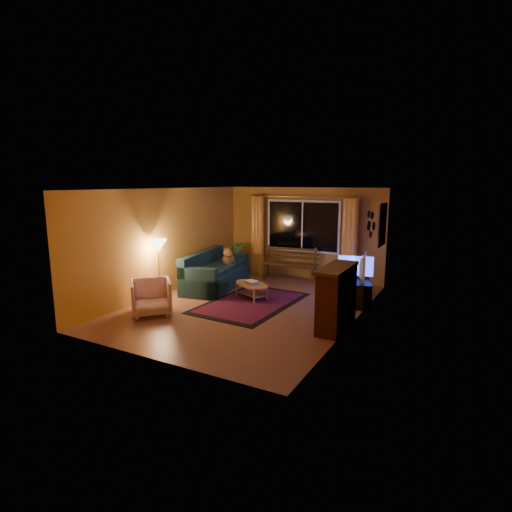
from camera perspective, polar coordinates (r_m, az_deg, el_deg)
The scene contains 22 objects.
floor at distance 8.71m, azimuth -0.95°, elevation -7.19°, with size 4.50×6.00×0.02m, color brown.
ceiling at distance 8.30m, azimuth -1.01°, elevation 9.62°, with size 4.50×6.00×0.02m, color white.
wall_back at distance 11.10m, azimuth 6.73°, elevation 3.26°, with size 4.50×0.02×2.50m, color #BA8031.
wall_left at distance 9.72m, azimuth -12.65°, elevation 2.04°, with size 0.02×6.00×2.50m, color #BA8031.
wall_right at distance 7.57m, azimuth 14.06°, elevation -0.38°, with size 0.02×6.00×2.50m, color #BA8031.
window at distance 11.02m, azimuth 6.63°, elevation 4.26°, with size 2.00×0.02×1.30m, color black.
curtain_rod at distance 10.92m, azimuth 6.63°, elevation 8.41°, with size 0.03×0.03×3.20m, color #BF8C3F.
curtain_left at distance 11.57m, azimuth 0.26°, elevation 2.98°, with size 0.36×0.36×2.24m, color #F09B39.
curtain_right at distance 10.57m, azimuth 13.25°, elevation 1.98°, with size 0.36×0.36×2.24m, color #F09B39.
bench at distance 10.93m, azimuth 4.78°, elevation -2.28°, with size 1.50×0.44×0.45m, color #3E260E.
potted_plant at distance 11.38m, azimuth -2.86°, elevation -0.45°, with size 0.53×0.53×0.95m, color #235B1E.
sofa at distance 10.12m, azimuth -5.74°, elevation -2.02°, with size 0.96×2.24×0.91m, color #12292B.
dog at distance 10.46m, azimuth -3.98°, elevation -0.38°, with size 0.29×0.40×0.44m, color #955F2C, non-canonical shape.
armchair at distance 8.34m, azimuth -14.76°, elevation -5.49°, with size 0.76×0.71×0.78m, color beige.
floor_lamp at distance 9.22m, azimuth -13.68°, elevation -1.98°, with size 0.23×0.23×1.38m, color #BF8C3F.
rug at distance 8.89m, azimuth -0.72°, elevation -6.69°, with size 1.70×2.69×0.02m, color #6A050C.
coffee_table at distance 9.16m, azimuth -0.65°, elevation -5.05°, with size 0.99×0.99×0.36m, color #9F8242.
tv_console at distance 9.19m, azimuth 14.48°, elevation -4.76°, with size 0.43×1.29×0.54m, color black.
television at distance 9.07m, azimuth 14.64°, elevation -1.44°, with size 0.96×0.13×0.55m, color black.
fireplace at distance 7.42m, azimuth 11.44°, elevation -6.07°, with size 0.40×1.20×1.10m, color maroon.
mirror_cluster at distance 8.76m, azimuth 16.08°, elevation 4.61°, with size 0.06×0.60×0.56m, color black, non-canonical shape.
painting at distance 9.89m, azimuth 17.57°, elevation 4.29°, with size 0.04×0.76×0.96m, color #C44E1A.
Camera 1 is at (4.11, -7.21, 2.64)m, focal length 28.00 mm.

